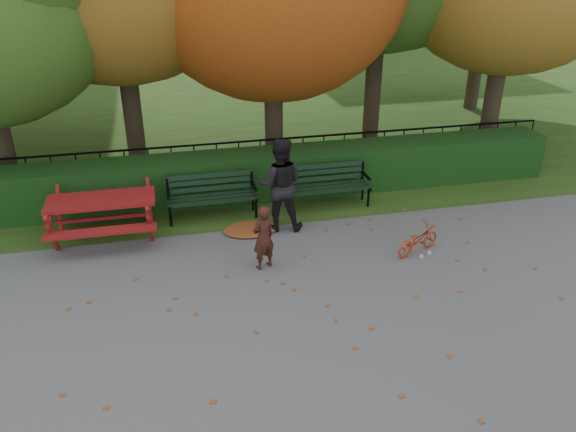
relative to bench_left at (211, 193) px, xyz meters
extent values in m
plane|color=slate|center=(1.30, -3.70, -0.52)|extent=(90.00, 90.00, 0.00)
plane|color=#223812|center=(1.30, 10.30, -0.51)|extent=(90.00, 90.00, 0.00)
cube|color=black|center=(1.30, 0.80, -0.02)|extent=(13.00, 0.90, 1.00)
cube|color=black|center=(1.30, 1.60, -0.44)|extent=(14.00, 0.04, 0.04)
cube|color=black|center=(1.30, 1.60, 0.48)|extent=(14.00, 0.04, 0.04)
cylinder|color=black|center=(-1.70, 1.60, -0.02)|extent=(0.03, 0.03, 1.00)
cylinder|color=black|center=(1.30, 1.60, -0.02)|extent=(0.03, 0.03, 1.00)
cylinder|color=black|center=(4.30, 1.60, -0.02)|extent=(0.03, 0.03, 1.00)
cylinder|color=black|center=(7.80, 1.60, -0.02)|extent=(0.03, 0.03, 1.00)
cylinder|color=#30221A|center=(-4.20, 2.10, 0.79)|extent=(0.44, 0.44, 2.62)
cylinder|color=#30221A|center=(-1.50, 3.30, 1.06)|extent=(0.44, 0.44, 3.15)
cylinder|color=#30221A|center=(1.80, 2.50, 0.88)|extent=(0.44, 0.44, 2.80)
cylinder|color=#30221A|center=(4.80, 3.80, 1.23)|extent=(0.44, 0.44, 3.50)
cylinder|color=#30221A|center=(7.50, 2.30, 0.97)|extent=(0.44, 0.44, 2.97)
cylinder|color=#30221A|center=(9.30, 6.30, 1.06)|extent=(0.44, 0.44, 3.15)
cube|color=black|center=(0.00, -0.28, -0.08)|extent=(1.80, 0.12, 0.04)
cube|color=black|center=(0.00, -0.10, -0.08)|extent=(1.80, 0.12, 0.04)
cube|color=black|center=(0.00, 0.08, -0.08)|extent=(1.80, 0.12, 0.04)
cube|color=black|center=(0.00, 0.17, 0.03)|extent=(1.80, 0.05, 0.10)
cube|color=black|center=(0.00, 0.17, 0.18)|extent=(1.80, 0.05, 0.10)
cube|color=black|center=(0.00, 0.17, 0.31)|extent=(1.80, 0.05, 0.10)
cube|color=black|center=(-0.85, -0.10, -0.10)|extent=(0.05, 0.55, 0.06)
cube|color=black|center=(-0.85, 0.17, 0.13)|extent=(0.05, 0.05, 0.41)
cylinder|color=black|center=(-0.85, -0.28, -0.30)|extent=(0.05, 0.05, 0.44)
cylinder|color=black|center=(-0.85, 0.08, -0.30)|extent=(0.05, 0.05, 0.44)
cube|color=black|center=(-0.85, -0.08, 0.10)|extent=(0.05, 0.45, 0.04)
cube|color=black|center=(0.85, -0.10, -0.10)|extent=(0.05, 0.55, 0.06)
cube|color=black|center=(0.85, 0.17, 0.13)|extent=(0.05, 0.05, 0.41)
cylinder|color=black|center=(0.85, -0.28, -0.30)|extent=(0.05, 0.05, 0.44)
cylinder|color=black|center=(0.85, 0.08, -0.30)|extent=(0.05, 0.05, 0.44)
cube|color=black|center=(0.85, -0.08, 0.10)|extent=(0.05, 0.45, 0.04)
cube|color=black|center=(2.40, -0.28, -0.08)|extent=(1.80, 0.12, 0.04)
cube|color=black|center=(2.40, -0.10, -0.08)|extent=(1.80, 0.12, 0.04)
cube|color=black|center=(2.40, 0.08, -0.08)|extent=(1.80, 0.12, 0.04)
cube|color=black|center=(2.40, 0.17, 0.03)|extent=(1.80, 0.05, 0.10)
cube|color=black|center=(2.40, 0.17, 0.18)|extent=(1.80, 0.05, 0.10)
cube|color=black|center=(2.40, 0.17, 0.31)|extent=(1.80, 0.05, 0.10)
cube|color=black|center=(1.55, -0.10, -0.10)|extent=(0.05, 0.55, 0.06)
cube|color=black|center=(1.55, 0.17, 0.13)|extent=(0.05, 0.05, 0.41)
cylinder|color=black|center=(1.55, -0.28, -0.30)|extent=(0.05, 0.05, 0.44)
cylinder|color=black|center=(1.55, 0.08, -0.30)|extent=(0.05, 0.05, 0.44)
cube|color=black|center=(1.55, -0.08, 0.10)|extent=(0.05, 0.45, 0.04)
cube|color=black|center=(3.25, -0.10, -0.10)|extent=(0.05, 0.55, 0.06)
cube|color=black|center=(3.25, 0.17, 0.13)|extent=(0.05, 0.05, 0.41)
cylinder|color=black|center=(3.25, -0.28, -0.30)|extent=(0.05, 0.05, 0.44)
cylinder|color=black|center=(3.25, 0.08, -0.30)|extent=(0.05, 0.05, 0.44)
cube|color=black|center=(3.25, -0.08, 0.10)|extent=(0.05, 0.45, 0.04)
cube|color=maroon|center=(-2.06, -0.50, 0.27)|extent=(1.94, 0.82, 0.06)
cube|color=maroon|center=(-2.07, -1.15, -0.05)|extent=(1.93, 0.28, 0.05)
cube|color=maroon|center=(-2.06, 0.14, -0.05)|extent=(1.93, 0.28, 0.05)
cube|color=maroon|center=(-2.90, -0.98, -0.09)|extent=(0.07, 0.56, 0.94)
cube|color=maroon|center=(-2.90, -0.01, -0.09)|extent=(0.07, 0.56, 0.94)
cube|color=maroon|center=(-2.90, -0.50, 0.19)|extent=(0.07, 1.45, 0.06)
cube|color=maroon|center=(-1.23, -0.99, -0.09)|extent=(0.07, 0.56, 0.94)
cube|color=maroon|center=(-1.22, -0.02, -0.09)|extent=(0.07, 0.56, 0.94)
cube|color=maroon|center=(-1.23, -0.51, 0.19)|extent=(0.07, 1.45, 0.06)
cube|color=maroon|center=(-2.06, -0.50, -0.09)|extent=(1.72, 0.07, 0.06)
ellipsoid|color=maroon|center=(0.64, -0.81, -0.48)|extent=(1.20, 0.95, 0.07)
imported|color=#391812|center=(0.65, -2.19, 0.06)|extent=(0.50, 0.42, 1.16)
imported|color=black|center=(1.23, -0.80, 0.40)|extent=(1.03, 0.88, 1.83)
imported|color=#B23110|center=(3.44, -2.30, -0.26)|extent=(1.03, 0.70, 0.51)
camera|label=1|loc=(-0.81, -10.37, 4.57)|focal=35.00mm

